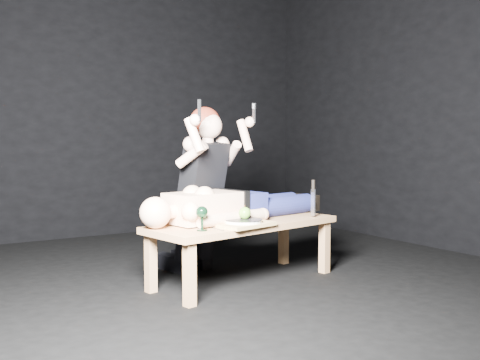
# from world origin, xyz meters

# --- Properties ---
(ground) EXTENTS (5.00, 5.00, 0.00)m
(ground) POSITION_xyz_m (0.00, 0.00, 0.00)
(ground) COLOR black
(ground) RESTS_ON ground
(back_wall) EXTENTS (5.00, 0.00, 5.00)m
(back_wall) POSITION_xyz_m (0.00, 2.50, 1.50)
(back_wall) COLOR black
(back_wall) RESTS_ON ground
(table) EXTENTS (1.54, 0.80, 0.45)m
(table) POSITION_xyz_m (0.22, -0.04, 0.23)
(table) COLOR tan
(table) RESTS_ON ground
(lying_man) EXTENTS (1.57, 0.72, 0.27)m
(lying_man) POSITION_xyz_m (0.24, 0.09, 0.59)
(lying_man) COLOR beige
(lying_man) RESTS_ON table
(kneeling_woman) EXTENTS (0.90, 0.96, 1.34)m
(kneeling_woman) POSITION_xyz_m (0.08, 0.42, 0.67)
(kneeling_woman) COLOR black
(kneeling_woman) RESTS_ON ground
(serving_tray) EXTENTS (0.44, 0.36, 0.02)m
(serving_tray) POSITION_xyz_m (0.10, -0.23, 0.46)
(serving_tray) COLOR tan
(serving_tray) RESTS_ON table
(plate) EXTENTS (0.31, 0.31, 0.02)m
(plate) POSITION_xyz_m (0.10, -0.23, 0.48)
(plate) COLOR white
(plate) RESTS_ON serving_tray
(apple) EXTENTS (0.09, 0.09, 0.09)m
(apple) POSITION_xyz_m (0.12, -0.22, 0.54)
(apple) COLOR #49A524
(apple) RESTS_ON plate
(goblet) EXTENTS (0.09, 0.09, 0.16)m
(goblet) POSITION_xyz_m (-0.24, -0.26, 0.53)
(goblet) COLOR black
(goblet) RESTS_ON table
(fork_flat) EXTENTS (0.02, 0.16, 0.01)m
(fork_flat) POSITION_xyz_m (-0.13, -0.26, 0.45)
(fork_flat) COLOR #B2B2B7
(fork_flat) RESTS_ON table
(knife_flat) EXTENTS (0.07, 0.15, 0.01)m
(knife_flat) POSITION_xyz_m (0.32, -0.17, 0.45)
(knife_flat) COLOR #B2B2B7
(knife_flat) RESTS_ON table
(spoon_flat) EXTENTS (0.11, 0.13, 0.01)m
(spoon_flat) POSITION_xyz_m (0.26, -0.14, 0.45)
(spoon_flat) COLOR #B2B2B7
(spoon_flat) RESTS_ON table
(carving_knife) EXTENTS (0.04, 0.05, 0.29)m
(carving_knife) POSITION_xyz_m (0.80, -0.14, 0.59)
(carving_knife) COLOR #B2B2B7
(carving_knife) RESTS_ON table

